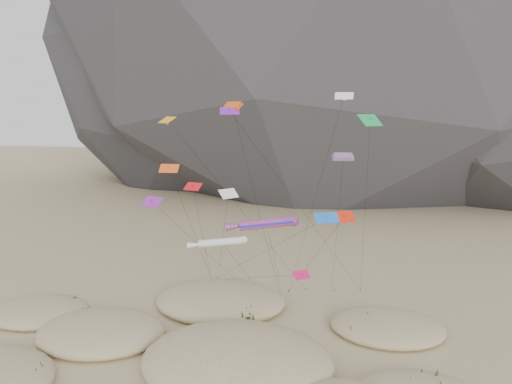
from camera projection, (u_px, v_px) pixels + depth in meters
dunes at (199, 353)px, 46.13m from camera, size 51.39×39.49×4.50m
dune_grass at (232, 362)px, 44.17m from camera, size 40.93×28.53×1.45m
kite_stakes at (272, 288)px, 64.45m from camera, size 19.98×5.07×0.30m
rainbow_tube_kite at (264, 224)px, 52.31m from camera, size 7.67×9.48×11.99m
white_tube_kite at (219, 242)px, 48.12m from camera, size 5.71×18.73×10.88m
orange_parafoil at (233, 109)px, 49.70m from camera, size 4.26×12.13×23.75m
multi_parafoil at (343, 159)px, 51.15m from camera, size 2.48×10.42×18.62m
delta_kites at (260, 178)px, 49.00m from camera, size 24.63×19.93×24.61m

